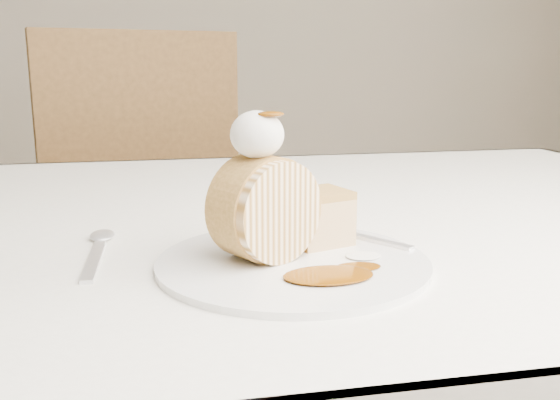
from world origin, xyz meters
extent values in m
cube|color=white|center=(0.00, 0.20, 0.73)|extent=(1.40, 0.90, 0.04)
cube|color=white|center=(0.00, 0.65, 0.61)|extent=(1.40, 0.01, 0.28)
cylinder|color=brown|center=(0.62, 0.57, 0.35)|extent=(0.06, 0.06, 0.71)
cube|color=brown|center=(-0.21, 1.16, 0.48)|extent=(0.58, 0.58, 0.05)
cube|color=brown|center=(-0.15, 0.95, 0.76)|extent=(0.47, 0.17, 0.50)
cylinder|color=brown|center=(-0.06, 1.41, 0.23)|extent=(0.04, 0.04, 0.46)
cylinder|color=brown|center=(-0.46, 1.30, 0.23)|extent=(0.04, 0.04, 0.46)
cylinder|color=brown|center=(0.04, 1.01, 0.23)|extent=(0.04, 0.04, 0.46)
cylinder|color=brown|center=(-0.35, 0.91, 0.23)|extent=(0.04, 0.04, 0.46)
cylinder|color=brown|center=(0.70, 0.60, 0.20)|extent=(0.03, 0.03, 0.39)
cylinder|color=white|center=(0.00, -0.02, 0.75)|extent=(0.32, 0.32, 0.01)
cylinder|color=#FDDFB0|center=(-0.02, -0.01, 0.80)|extent=(0.11, 0.09, 0.09)
cube|color=tan|center=(0.04, 0.03, 0.78)|extent=(0.07, 0.07, 0.05)
ellipsoid|color=white|center=(-0.03, -0.01, 0.87)|extent=(0.05, 0.05, 0.04)
ellipsoid|color=#693404|center=(-0.02, -0.02, 0.89)|extent=(0.02, 0.02, 0.01)
cube|color=silver|center=(0.09, 0.03, 0.76)|extent=(0.10, 0.13, 0.00)
cube|color=silver|center=(-0.18, 0.03, 0.75)|extent=(0.03, 0.15, 0.00)
camera|label=1|loc=(-0.12, -0.55, 0.93)|focal=40.00mm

